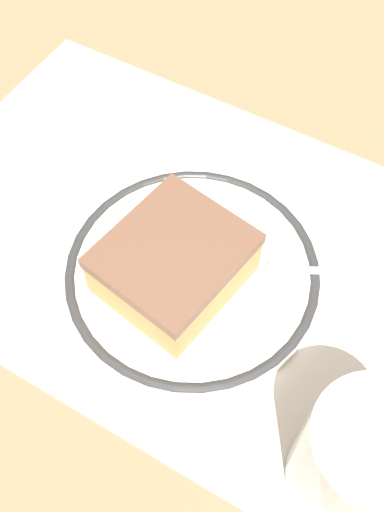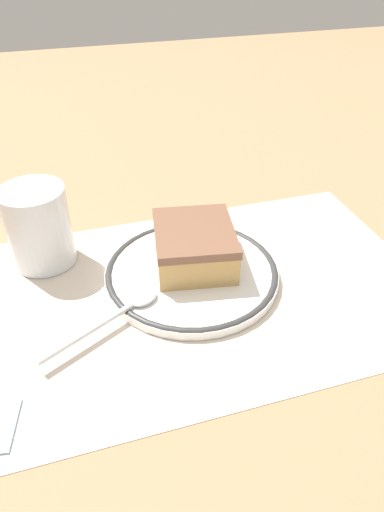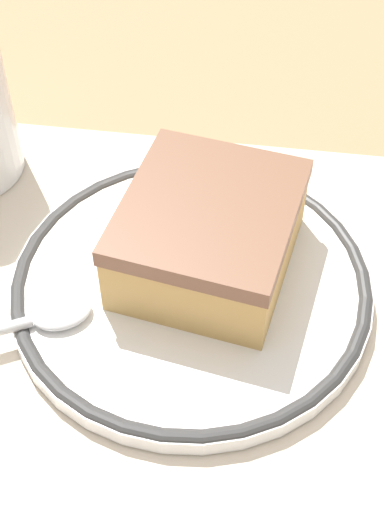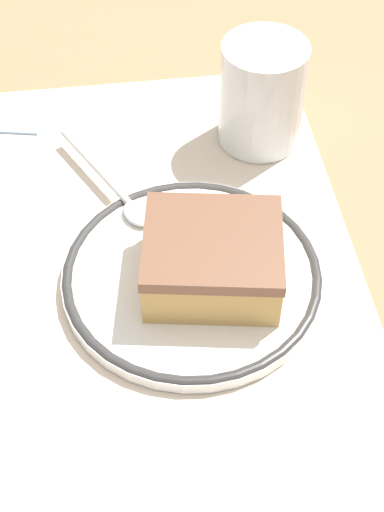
{
  "view_description": "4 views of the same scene",
  "coord_description": "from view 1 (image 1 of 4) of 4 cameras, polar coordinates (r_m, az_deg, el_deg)",
  "views": [
    {
      "loc": [
        -0.12,
        0.23,
        0.41
      ],
      "look_at": [
        0.0,
        0.03,
        0.03
      ],
      "focal_mm": 41.31,
      "sensor_mm": 36.0,
      "label": 1
    },
    {
      "loc": [
        -0.12,
        -0.37,
        0.34
      ],
      "look_at": [
        0.0,
        0.03,
        0.03
      ],
      "focal_mm": 32.19,
      "sensor_mm": 36.0,
      "label": 2
    },
    {
      "loc": [
        0.04,
        -0.24,
        0.33
      ],
      "look_at": [
        0.0,
        0.03,
        0.03
      ],
      "focal_mm": 52.03,
      "sensor_mm": 36.0,
      "label": 3
    },
    {
      "loc": [
        0.36,
        -0.02,
        0.46
      ],
      "look_at": [
        0.0,
        0.03,
        0.03
      ],
      "focal_mm": 53.4,
      "sensor_mm": 36.0,
      "label": 4
    }
  ],
  "objects": [
    {
      "name": "ground_plane",
      "position": [
        0.48,
        1.53,
        0.2
      ],
      "size": [
        2.4,
        2.4,
        0.0
      ],
      "primitive_type": "plane",
      "color": "#9E7551"
    },
    {
      "name": "placemat",
      "position": [
        0.48,
        1.53,
        0.25
      ],
      "size": [
        0.52,
        0.32,
        0.0
      ],
      "primitive_type": "cube",
      "color": "beige",
      "rests_on": "ground_plane"
    },
    {
      "name": "plate",
      "position": [
        0.46,
        -0.0,
        -1.56
      ],
      "size": [
        0.2,
        0.2,
        0.01
      ],
      "color": "white",
      "rests_on": "placemat"
    },
    {
      "name": "cake_slice",
      "position": [
        0.43,
        -1.75,
        -0.76
      ],
      "size": [
        0.1,
        0.11,
        0.05
      ],
      "color": "tan",
      "rests_on": "plate"
    },
    {
      "name": "spoon",
      "position": [
        0.47,
        12.73,
        -1.37
      ],
      "size": [
        0.13,
        0.08,
        0.01
      ],
      "color": "silver",
      "rests_on": "plate"
    },
    {
      "name": "cup",
      "position": [
        0.39,
        15.65,
        -18.69
      ],
      "size": [
        0.07,
        0.07,
        0.1
      ],
      "color": "silver",
      "rests_on": "placemat"
    }
  ]
}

